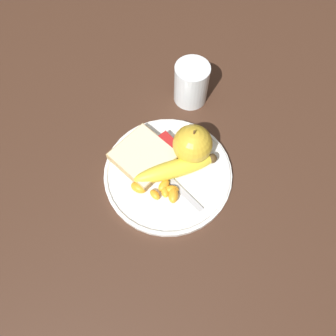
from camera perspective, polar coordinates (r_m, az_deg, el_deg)
ground_plane at (r=0.69m, az=0.00°, el=-1.17°), size 3.00×3.00×0.00m
plate at (r=0.69m, az=0.00°, el=-0.89°), size 0.27×0.27×0.01m
juice_glass at (r=0.77m, az=4.06°, el=14.33°), size 0.08×0.08×0.10m
apple at (r=0.67m, az=4.34°, el=4.10°), size 0.08×0.08×0.09m
banana at (r=0.67m, az=1.45°, el=-0.07°), size 0.10×0.17×0.04m
bread_slice at (r=0.69m, az=-4.27°, el=2.03°), size 0.12×0.12×0.02m
fork at (r=0.68m, az=-0.17°, el=-1.51°), size 0.17×0.03×0.00m
jam_packet at (r=0.70m, az=-0.36°, el=4.07°), size 0.05×0.04×0.02m
orange_segment_0 at (r=0.66m, az=-2.28°, el=-4.66°), size 0.03×0.02×0.01m
orange_segment_1 at (r=0.66m, az=-0.71°, el=-3.03°), size 0.02×0.03×0.02m
orange_segment_2 at (r=0.66m, az=-0.56°, el=-4.12°), size 0.03×0.03×0.01m
orange_segment_3 at (r=0.66m, az=-5.18°, el=-3.43°), size 0.04×0.03×0.02m
orange_segment_4 at (r=0.68m, az=-1.50°, el=-0.55°), size 0.03×0.03×0.02m
orange_segment_5 at (r=0.66m, az=0.69°, el=-3.76°), size 0.03×0.03×0.02m
orange_segment_6 at (r=0.65m, az=0.94°, el=-4.71°), size 0.04×0.04×0.02m
orange_segment_7 at (r=0.67m, az=-3.07°, el=-1.24°), size 0.02×0.03×0.01m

